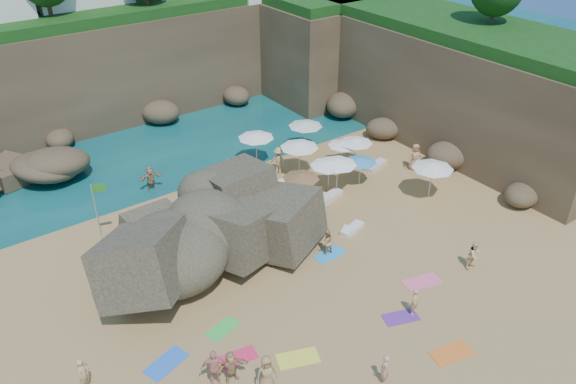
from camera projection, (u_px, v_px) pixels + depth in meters
ground at (290, 258)px, 30.42m from camera, size 120.00×120.00×0.00m
seawater at (98, 93)px, 51.23m from camera, size 120.00×120.00×0.00m
cliff_back at (134, 61)px, 46.70m from camera, size 44.00×8.00×8.00m
cliff_right at (428, 76)px, 43.41m from camera, size 8.00×30.00×8.00m
cliff_corner at (313, 44)px, 50.73m from camera, size 10.00×12.00×8.00m
rock_promontory at (6, 195)px, 36.02m from camera, size 12.00×7.00×2.00m
rock_outcrop at (206, 256)px, 30.55m from camera, size 10.31×8.58×3.62m
flag_pole at (98, 207)px, 30.19m from camera, size 0.75×0.22×3.90m
parasol_0 at (329, 163)px, 35.33m from camera, size 2.40×2.40×2.27m
parasol_1 at (256, 135)px, 38.59m from camera, size 2.50×2.50×2.37m
parasol_2 at (305, 124)px, 40.32m from camera, size 2.46×2.46×2.33m
parasol_3 at (356, 141)px, 38.28m from camera, size 2.30×2.30×2.18m
parasol_5 at (237, 164)px, 34.97m from camera, size 2.53×2.53×2.39m
parasol_6 at (301, 176)px, 34.11m from camera, size 2.29×2.29×2.16m
parasol_7 at (299, 145)px, 37.19m from camera, size 2.59×2.59×2.45m
parasol_8 at (343, 143)px, 38.33m from camera, size 2.09×2.09×1.97m
parasol_9 at (338, 162)px, 35.34m from camera, size 2.48×2.48×2.34m
parasol_10 at (361, 160)px, 36.29m from camera, size 2.08×2.08×1.96m
parasol_11 at (433, 166)px, 34.66m from camera, size 2.61×2.61×2.47m
lounger_0 at (206, 195)px, 35.76m from camera, size 2.04×1.43×0.30m
lounger_1 at (376, 165)px, 39.09m from camera, size 2.07×1.12×0.31m
lounger_2 at (279, 184)px, 36.90m from camera, size 1.91×0.66×0.30m
lounger_3 at (299, 216)px, 33.73m from camera, size 1.80×1.07×0.27m
lounger_4 at (330, 197)px, 35.56m from camera, size 2.04×1.10×0.30m
lounger_5 at (352, 229)px, 32.55m from camera, size 1.77×0.98×0.26m
towel_0 at (166, 363)px, 24.12m from camera, size 2.09×1.48×0.03m
towel_2 at (452, 353)px, 24.61m from camera, size 2.08×1.35×0.03m
towel_3 at (222, 329)px, 25.87m from camera, size 1.74×1.18×0.03m
towel_4 at (298, 358)px, 24.35m from camera, size 2.03×1.50×0.03m
towel_6 at (401, 317)px, 26.50m from camera, size 1.87×1.36×0.03m
towel_7 at (238, 357)px, 24.41m from camera, size 1.77×1.10×0.03m
towel_8 at (330, 254)px, 30.65m from camera, size 1.81×0.96×0.03m
towel_9 at (422, 282)px, 28.68m from camera, size 2.12×1.43×0.03m
towel_11 at (175, 253)px, 30.75m from camera, size 1.71×0.99×0.03m
towel_12 at (307, 239)px, 31.84m from camera, size 2.09×1.46×0.03m
person_stand_0 at (84, 374)px, 22.59m from camera, size 0.71×0.70×1.66m
person_stand_1 at (326, 242)px, 30.39m from camera, size 0.82×0.68×1.53m
person_stand_2 at (279, 160)px, 38.05m from camera, size 1.14×1.29×1.90m
person_stand_3 at (320, 202)px, 33.76m from camera, size 0.53×1.02×1.65m
person_stand_4 at (415, 157)px, 38.45m from camera, size 1.07×0.86×1.92m
person_stand_5 at (151, 178)px, 36.23m from camera, size 1.57×0.60×1.65m
person_stand_6 at (384, 369)px, 22.91m from camera, size 0.59×0.65×1.48m
person_lie_1 at (215, 381)px, 23.04m from camera, size 1.88×2.18×0.46m
person_lie_3 at (232, 376)px, 23.29m from camera, size 1.65×1.74×0.40m
person_lie_4 at (414, 311)px, 26.65m from camera, size 1.02×1.54×0.35m
person_lie_5 at (472, 263)px, 29.54m from camera, size 0.85×1.65×0.61m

